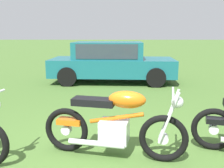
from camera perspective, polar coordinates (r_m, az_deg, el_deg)
name	(u,v)px	position (r m, az deg, el deg)	size (l,w,h in m)	color
ground_plane	(105,164)	(3.63, -1.54, -17.43)	(120.00, 120.00, 0.00)	#476B2D
motorcycle_orange	(114,124)	(3.63, 0.55, -8.95)	(2.06, 0.76, 1.02)	black
car_teal	(111,60)	(9.05, -0.32, 5.41)	(4.39, 1.97, 1.43)	#19606B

